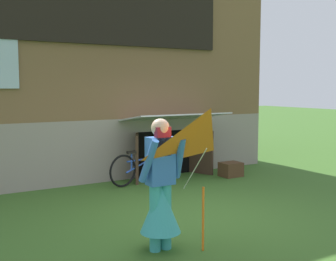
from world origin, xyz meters
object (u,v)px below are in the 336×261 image
at_px(person, 161,195).
at_px(wooden_crate, 231,169).
at_px(kite, 211,144).
at_px(bicycle_blue, 140,167).

xyz_separation_m(person, wooden_crate, (3.66, 3.11, -0.55)).
bearing_deg(person, kite, -66.28).
bearing_deg(bicycle_blue, person, -126.23).
relative_size(person, wooden_crate, 3.59).
height_order(kite, bicycle_blue, kite).
bearing_deg(person, wooden_crate, 25.54).
relative_size(kite, bicycle_blue, 1.11).
bearing_deg(bicycle_blue, kite, -118.42).
bearing_deg(wooden_crate, bicycle_blue, 169.26).
xyz_separation_m(kite, bicycle_blue, (1.10, 4.02, -1.04)).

